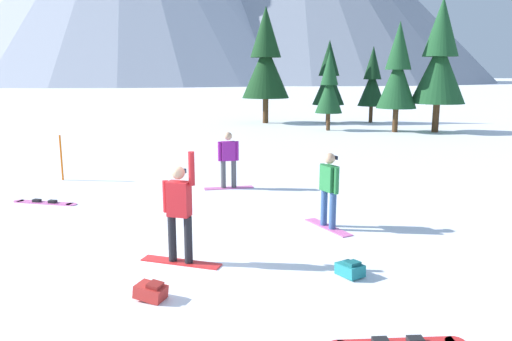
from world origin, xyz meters
TOP-DOWN VIEW (x-y plane):
  - ground_plane at (0.00, 0.00)m, footprint 800.00×800.00m
  - snowboarder_foreground at (0.54, -0.15)m, footprint 1.54×0.44m
  - snowboarder_midground at (3.06, 2.48)m, footprint 1.13×1.29m
  - snowboarder_background at (-0.09, 5.82)m, footprint 1.47×0.84m
  - loose_snowboard_near_right at (-4.48, 3.16)m, footprint 1.86×0.31m
  - backpack_teal at (3.58, -0.15)m, footprint 0.54×0.55m
  - backpack_red at (0.61, -1.66)m, footprint 0.55×0.38m
  - trail_marker_pole at (-5.67, 5.90)m, footprint 0.06×0.06m
  - pine_tree_tall at (2.01, 22.03)m, footprint 1.64×1.64m
  - pine_tree_twin at (4.69, 27.67)m, footprint 1.91×1.91m
  - pine_tree_leaning at (5.94, 21.95)m, footprint 2.31×2.31m
  - pine_tree_short at (-2.55, 25.80)m, footprint 3.26×3.26m
  - pine_tree_broad at (8.26, 22.32)m, footprint 3.09×3.09m
  - pine_tree_young at (1.71, 27.02)m, footprint 2.24×2.24m

SIDE VIEW (x-z plane):
  - ground_plane at x=0.00m, z-range 0.00..0.00m
  - loose_snowboard_near_right at x=-4.48m, z-range -0.02..0.07m
  - backpack_teal at x=3.58m, z-range -0.02..0.26m
  - backpack_red at x=0.61m, z-range -0.01..0.28m
  - trail_marker_pole at x=-5.67m, z-range 0.00..1.47m
  - snowboarder_midground at x=3.06m, z-range 0.05..1.75m
  - snowboarder_background at x=-0.09m, z-range 0.05..1.75m
  - snowboarder_foreground at x=0.54m, z-range -0.05..2.02m
  - pine_tree_tall at x=2.01m, z-range 0.21..5.02m
  - pine_tree_twin at x=4.69m, z-range 0.24..5.53m
  - pine_tree_young at x=1.71m, z-range 0.26..5.96m
  - pine_tree_leaning at x=5.94m, z-range 0.29..6.66m
  - pine_tree_broad at x=8.26m, z-range 0.35..8.03m
  - pine_tree_short at x=-2.55m, z-range 0.36..8.25m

